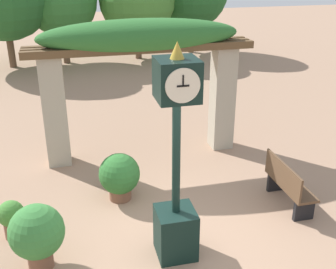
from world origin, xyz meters
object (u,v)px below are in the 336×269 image
potted_plant_near_left (119,175)px  pedestal_clock (176,174)px  park_bench (288,185)px  potted_plant_far_left (11,217)px  potted_plant_near_right (37,234)px

potted_plant_near_left → pedestal_clock: bearing=-71.1°
pedestal_clock → park_bench: pedestal_clock is taller
potted_plant_near_left → potted_plant_far_left: (-1.90, -0.78, -0.12)m
potted_plant_far_left → park_bench: (4.93, -0.18, 0.04)m
potted_plant_near_left → potted_plant_far_left: bearing=-157.7°
pedestal_clock → park_bench: 2.74m
potted_plant_near_left → potted_plant_near_right: 2.19m
potted_plant_near_right → park_bench: 4.52m
potted_plant_far_left → park_bench: park_bench is taller
potted_plant_far_left → park_bench: size_ratio=0.52×
potted_plant_near_left → potted_plant_far_left: 2.06m
potted_plant_far_left → potted_plant_near_right: bearing=-61.8°
potted_plant_near_right → potted_plant_far_left: bearing=118.2°
pedestal_clock → potted_plant_far_left: 2.93m
pedestal_clock → potted_plant_near_left: 2.15m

